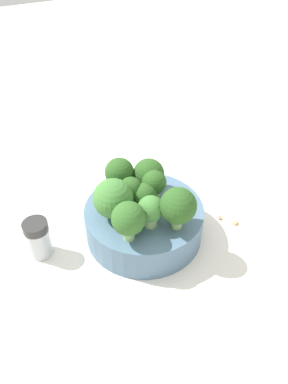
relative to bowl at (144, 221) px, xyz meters
name	(u,v)px	position (x,y,z in m)	size (l,w,h in m)	color
ground_plane	(144,233)	(0.00, 0.00, -0.03)	(3.00, 3.00, 0.00)	silver
bowl	(144,221)	(0.00, 0.00, 0.00)	(0.18, 0.18, 0.05)	slate
broccoli_floret_0	(149,175)	(0.03, -0.03, 0.06)	(0.05, 0.05, 0.06)	#8EB770
broccoli_floret_1	(145,195)	(0.00, 0.00, 0.05)	(0.04, 0.04, 0.05)	#84AD66
broccoli_floret_2	(154,184)	(0.01, -0.02, 0.06)	(0.04, 0.04, 0.05)	#84AD66
broccoli_floret_3	(119,173)	(0.05, 0.02, 0.06)	(0.05, 0.05, 0.06)	#7A9E5B
broccoli_floret_4	(131,189)	(0.01, 0.01, 0.06)	(0.03, 0.03, 0.05)	#8EB770
broccoli_floret_5	(113,199)	(0.01, 0.05, 0.06)	(0.06, 0.06, 0.06)	#84AD66
broccoli_floret_6	(129,219)	(-0.04, 0.05, 0.06)	(0.05, 0.05, 0.06)	#8EB770
broccoli_floret_7	(151,210)	(-0.04, 0.01, 0.06)	(0.04, 0.04, 0.05)	#8EB770
broccoli_floret_8	(178,207)	(-0.06, -0.02, 0.07)	(0.05, 0.05, 0.07)	#84AD66
pepper_shaker	(38,238)	(0.03, 0.16, 0.01)	(0.04, 0.04, 0.06)	#B2B7BC
almond_crumb_0	(236,222)	(-0.05, -0.15, -0.02)	(0.01, 0.01, 0.01)	tan
almond_crumb_1	(220,217)	(-0.03, -0.13, -0.02)	(0.01, 0.00, 0.01)	olive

